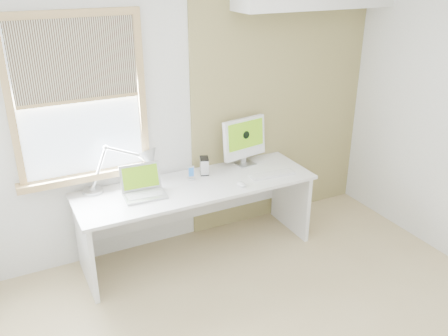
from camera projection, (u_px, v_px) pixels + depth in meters
room at (298, 184)px, 3.02m from camera, size 4.04×3.54×2.64m
accent_wall at (281, 99)px, 4.85m from camera, size 2.00×0.02×2.60m
window at (79, 101)px, 3.91m from camera, size 1.20×0.14×1.42m
desk at (194, 201)px, 4.46m from camera, size 2.20×0.70×0.73m
desk_lamp at (139, 163)px, 4.22m from camera, size 0.73×0.32×0.42m
laptop at (143, 187)px, 4.13m from camera, size 0.37×0.31×0.25m
phone_dock at (191, 176)px, 4.41m from camera, size 0.08×0.08×0.14m
external_drive at (204, 166)px, 4.52m from camera, size 0.12×0.15×0.16m
imac at (244, 139)px, 4.66m from camera, size 0.49×0.19×0.47m
keyboard at (272, 174)px, 4.51m from camera, size 0.45×0.17×0.02m
mouse at (241, 184)px, 4.29m from camera, size 0.08×0.12×0.03m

